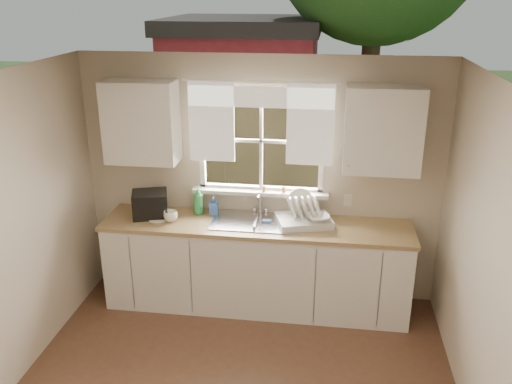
# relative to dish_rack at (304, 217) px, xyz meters

# --- Properties ---
(room_walls) EXTENTS (3.62, 4.02, 2.50)m
(room_walls) POSITION_rel_dish_rack_xyz_m (-0.46, -1.80, 0.26)
(room_walls) COLOR beige
(room_walls) RESTS_ON ground
(ceiling) EXTENTS (3.60, 4.00, 0.02)m
(ceiling) POSITION_rel_dish_rack_xyz_m (-0.46, -1.74, 1.52)
(ceiling) COLOR silver
(ceiling) RESTS_ON room_walls
(window) EXTENTS (1.38, 0.16, 1.06)m
(window) POSITION_rel_dish_rack_xyz_m (-0.46, 0.26, 0.51)
(window) COLOR white
(window) RESTS_ON room_walls
(curtains) EXTENTS (1.50, 0.03, 0.81)m
(curtains) POSITION_rel_dish_rack_xyz_m (-0.46, 0.21, 0.95)
(curtains) COLOR white
(curtains) RESTS_ON room_walls
(base_cabinets) EXTENTS (3.00, 0.62, 0.87)m
(base_cabinets) POSITION_rel_dish_rack_xyz_m (-0.46, -0.06, -0.55)
(base_cabinets) COLOR silver
(base_cabinets) RESTS_ON ground
(countertop) EXTENTS (3.04, 0.65, 0.04)m
(countertop) POSITION_rel_dish_rack_xyz_m (-0.46, -0.06, -0.09)
(countertop) COLOR #A18250
(countertop) RESTS_ON base_cabinets
(upper_cabinet_left) EXTENTS (0.70, 0.33, 0.80)m
(upper_cabinet_left) POSITION_rel_dish_rack_xyz_m (-1.61, 0.09, 0.87)
(upper_cabinet_left) COLOR silver
(upper_cabinet_left) RESTS_ON room_walls
(upper_cabinet_right) EXTENTS (0.70, 0.33, 0.80)m
(upper_cabinet_right) POSITION_rel_dish_rack_xyz_m (0.69, 0.09, 0.87)
(upper_cabinet_right) COLOR silver
(upper_cabinet_right) RESTS_ON room_walls
(wall_outlet) EXTENTS (0.08, 0.01, 0.12)m
(wall_outlet) POSITION_rel_dish_rack_xyz_m (0.42, 0.25, 0.10)
(wall_outlet) COLOR beige
(wall_outlet) RESTS_ON room_walls
(sill_jars) EXTENTS (0.24, 0.04, 0.06)m
(sill_jars) POSITION_rel_dish_rack_xyz_m (-0.32, 0.20, 0.20)
(sill_jars) COLOR brown
(sill_jars) RESTS_ON window
(sink) EXTENTS (0.88, 0.52, 0.40)m
(sink) POSITION_rel_dish_rack_xyz_m (-0.46, -0.03, -0.14)
(sink) COLOR #B7B7BC
(sink) RESTS_ON countertop
(dish_rack) EXTENTS (0.60, 0.52, 0.32)m
(dish_rack) POSITION_rel_dish_rack_xyz_m (0.00, 0.00, 0.00)
(dish_rack) COLOR silver
(dish_rack) RESTS_ON countertop
(bowl) EXTENTS (0.26, 0.26, 0.05)m
(bowl) POSITION_rel_dish_rack_xyz_m (0.14, -0.05, 0.02)
(bowl) COLOR silver
(bowl) RESTS_ON dish_rack
(soap_bottle_a) EXTENTS (0.12, 0.12, 0.29)m
(soap_bottle_a) POSITION_rel_dish_rack_xyz_m (-1.07, 0.11, 0.07)
(soap_bottle_a) COLOR #2F924B
(soap_bottle_a) RESTS_ON countertop
(soap_bottle_b) EXTENTS (0.09, 0.09, 0.19)m
(soap_bottle_b) POSITION_rel_dish_rack_xyz_m (-0.92, 0.12, 0.02)
(soap_bottle_b) COLOR blue
(soap_bottle_b) RESTS_ON countertop
(soap_bottle_c) EXTENTS (0.14, 0.14, 0.17)m
(soap_bottle_c) POSITION_rel_dish_rack_xyz_m (-1.62, 0.11, 0.02)
(soap_bottle_c) COLOR beige
(soap_bottle_c) RESTS_ON countertop
(saucer) EXTENTS (0.20, 0.20, 0.01)m
(saucer) POSITION_rel_dish_rack_xyz_m (-1.44, -0.09, -0.06)
(saucer) COLOR white
(saucer) RESTS_ON countertop
(cup) EXTENTS (0.18, 0.18, 0.11)m
(cup) POSITION_rel_dish_rack_xyz_m (-1.30, -0.12, -0.02)
(cup) COLOR white
(cup) RESTS_ON countertop
(black_appliance) EXTENTS (0.42, 0.38, 0.25)m
(black_appliance) POSITION_rel_dish_rack_xyz_m (-1.54, -0.01, 0.06)
(black_appliance) COLOR black
(black_appliance) RESTS_ON countertop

